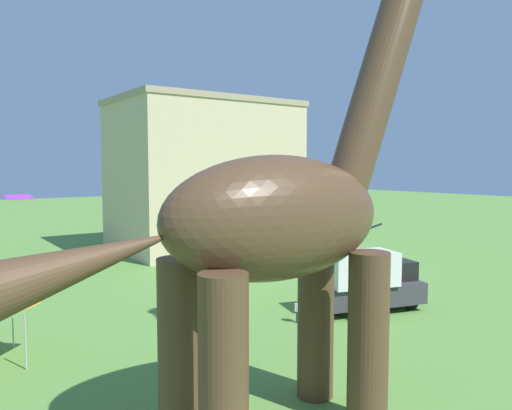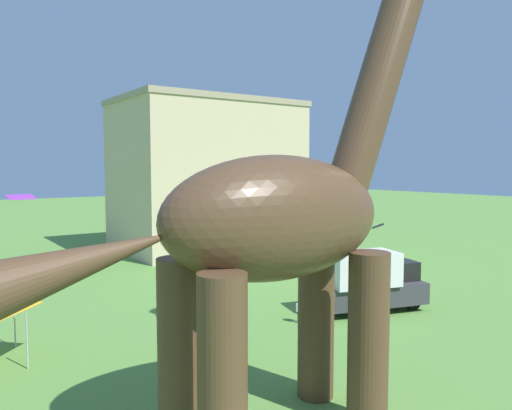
{
  "view_description": "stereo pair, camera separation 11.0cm",
  "coord_description": "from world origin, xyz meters",
  "px_view_note": "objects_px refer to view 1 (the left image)",
  "views": [
    {
      "loc": [
        -5.6,
        -6.32,
        7.54
      ],
      "look_at": [
        2.69,
        5.43,
        6.43
      ],
      "focal_mm": 34.74,
      "sensor_mm": 36.0,
      "label": 1
    },
    {
      "loc": [
        -5.51,
        -6.38,
        7.54
      ],
      "look_at": [
        2.69,
        5.43,
        6.43
      ],
      "focal_mm": 34.74,
      "sensor_mm": 36.0,
      "label": 2
    }
  ],
  "objects_px": {
    "dinosaur_sculpture": "(275,218)",
    "kite_near_low": "(345,175)",
    "kite_far_right": "(19,197)",
    "parked_box_truck": "(369,280)",
    "kite_near_high": "(376,226)",
    "person_watching_child": "(298,309)"
  },
  "relations": [
    {
      "from": "dinosaur_sculpture",
      "to": "person_watching_child",
      "type": "distance_m",
      "value": 11.55
    },
    {
      "from": "kite_near_low",
      "to": "kite_near_high",
      "type": "distance_m",
      "value": 12.4
    },
    {
      "from": "dinosaur_sculpture",
      "to": "kite_near_high",
      "type": "bearing_deg",
      "value": 23.51
    },
    {
      "from": "parked_box_truck",
      "to": "kite_near_high",
      "type": "relative_size",
      "value": 5.52
    },
    {
      "from": "parked_box_truck",
      "to": "person_watching_child",
      "type": "bearing_deg",
      "value": -173.2
    },
    {
      "from": "parked_box_truck",
      "to": "kite_near_high",
      "type": "xyz_separation_m",
      "value": [
        0.72,
        0.22,
        2.77
      ]
    },
    {
      "from": "dinosaur_sculpture",
      "to": "kite_near_low",
      "type": "distance_m",
      "value": 25.46
    },
    {
      "from": "person_watching_child",
      "to": "kite_near_low",
      "type": "bearing_deg",
      "value": 43.15
    },
    {
      "from": "parked_box_truck",
      "to": "kite_near_high",
      "type": "bearing_deg",
      "value": 33.31
    },
    {
      "from": "kite_far_right",
      "to": "kite_near_high",
      "type": "bearing_deg",
      "value": -22.88
    },
    {
      "from": "kite_far_right",
      "to": "parked_box_truck",
      "type": "bearing_deg",
      "value": -24.52
    },
    {
      "from": "dinosaur_sculpture",
      "to": "kite_near_low",
      "type": "relative_size",
      "value": 11.91
    },
    {
      "from": "kite_near_low",
      "to": "kite_far_right",
      "type": "height_order",
      "value": "kite_near_low"
    },
    {
      "from": "kite_near_high",
      "to": "kite_near_low",
      "type": "bearing_deg",
      "value": 52.48
    },
    {
      "from": "dinosaur_sculpture",
      "to": "kite_near_high",
      "type": "distance_m",
      "value": 13.91
    },
    {
      "from": "dinosaur_sculpture",
      "to": "kite_near_high",
      "type": "height_order",
      "value": "dinosaur_sculpture"
    },
    {
      "from": "parked_box_truck",
      "to": "person_watching_child",
      "type": "height_order",
      "value": "parked_box_truck"
    },
    {
      "from": "dinosaur_sculpture",
      "to": "kite_near_low",
      "type": "bearing_deg",
      "value": 34.08
    },
    {
      "from": "kite_near_high",
      "to": "kite_far_right",
      "type": "relative_size",
      "value": 0.86
    },
    {
      "from": "dinosaur_sculpture",
      "to": "person_watching_child",
      "type": "height_order",
      "value": "dinosaur_sculpture"
    },
    {
      "from": "dinosaur_sculpture",
      "to": "kite_far_right",
      "type": "bearing_deg",
      "value": 100.31
    },
    {
      "from": "dinosaur_sculpture",
      "to": "kite_far_right",
      "type": "xyz_separation_m",
      "value": [
        -4.09,
        13.65,
        0.03
      ]
    }
  ]
}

